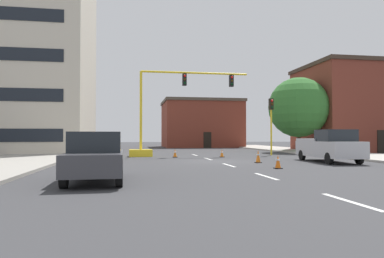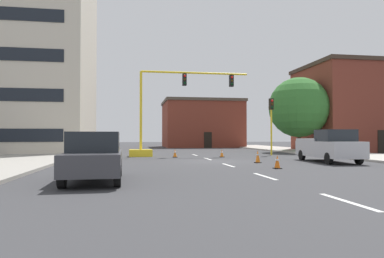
% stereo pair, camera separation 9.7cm
% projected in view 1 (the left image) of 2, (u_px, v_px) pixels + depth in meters
% --- Properties ---
extents(ground_plane, '(160.00, 160.00, 0.00)m').
position_uv_depth(ground_plane, '(216.00, 161.00, 22.35)').
color(ground_plane, '#38383A').
extents(sidewalk_left, '(6.00, 56.00, 0.14)m').
position_uv_depth(sidewalk_left, '(42.00, 155.00, 28.20)').
color(sidewalk_left, '#9E998E').
rests_on(sidewalk_left, ground_plane).
extents(sidewalk_right, '(6.00, 56.00, 0.14)m').
position_uv_depth(sidewalk_right, '(328.00, 153.00, 32.27)').
color(sidewalk_right, '#B2ADA3').
rests_on(sidewalk_right, ground_plane).
extents(lane_stripe_seg_0, '(0.16, 2.40, 0.01)m').
position_uv_depth(lane_stripe_seg_0, '(350.00, 202.00, 8.54)').
color(lane_stripe_seg_0, silver).
rests_on(lane_stripe_seg_0, ground_plane).
extents(lane_stripe_seg_1, '(0.16, 2.40, 0.01)m').
position_uv_depth(lane_stripe_seg_1, '(266.00, 176.00, 13.96)').
color(lane_stripe_seg_1, silver).
rests_on(lane_stripe_seg_1, ground_plane).
extents(lane_stripe_seg_2, '(0.16, 2.40, 0.01)m').
position_uv_depth(lane_stripe_seg_2, '(229.00, 165.00, 19.39)').
color(lane_stripe_seg_2, silver).
rests_on(lane_stripe_seg_2, ground_plane).
extents(lane_stripe_seg_3, '(0.16, 2.40, 0.01)m').
position_uv_depth(lane_stripe_seg_3, '(208.00, 159.00, 24.81)').
color(lane_stripe_seg_3, silver).
rests_on(lane_stripe_seg_3, ground_plane).
extents(lane_stripe_seg_4, '(0.16, 2.40, 0.01)m').
position_uv_depth(lane_stripe_seg_4, '(195.00, 155.00, 30.24)').
color(lane_stripe_seg_4, silver).
rests_on(lane_stripe_seg_4, ground_plane).
extents(building_tall_left, '(15.30, 13.18, 20.50)m').
position_uv_depth(building_tall_left, '(12.00, 50.00, 35.16)').
color(building_tall_left, beige).
rests_on(building_tall_left, ground_plane).
extents(building_brick_center, '(11.45, 10.05, 6.98)m').
position_uv_depth(building_brick_center, '(201.00, 124.00, 53.49)').
color(building_brick_center, brown).
rests_on(building_brick_center, ground_plane).
extents(building_row_right, '(10.68, 9.33, 9.31)m').
position_uv_depth(building_row_right, '(353.00, 108.00, 38.42)').
color(building_row_right, brown).
rests_on(building_row_right, ground_plane).
extents(traffic_signal_gantry, '(9.60, 1.20, 6.83)m').
position_uv_depth(traffic_signal_gantry, '(157.00, 128.00, 28.05)').
color(traffic_signal_gantry, yellow).
rests_on(traffic_signal_gantry, ground_plane).
extents(traffic_light_pole_right, '(0.32, 0.47, 4.80)m').
position_uv_depth(traffic_light_pole_right, '(271.00, 113.00, 29.83)').
color(traffic_light_pole_right, yellow).
rests_on(traffic_light_pole_right, ground_plane).
extents(tree_right_mid, '(6.00, 6.00, 7.51)m').
position_uv_depth(tree_right_mid, '(299.00, 107.00, 35.36)').
color(tree_right_mid, '#4C3823').
rests_on(tree_right_mid, ground_plane).
extents(pickup_truck_silver, '(2.33, 5.51, 1.99)m').
position_uv_depth(pickup_truck_silver, '(329.00, 146.00, 21.74)').
color(pickup_truck_silver, '#BCBCC1').
rests_on(pickup_truck_silver, ground_plane).
extents(sedan_dark_gray_near_left, '(1.98, 4.55, 1.74)m').
position_uv_depth(sedan_dark_gray_near_left, '(96.00, 156.00, 12.41)').
color(sedan_dark_gray_near_left, '#3D3D42').
rests_on(sedan_dark_gray_near_left, ground_plane).
extents(traffic_cone_roadside_a, '(0.36, 0.36, 0.68)m').
position_uv_depth(traffic_cone_roadside_a, '(278.00, 162.00, 17.33)').
color(traffic_cone_roadside_a, black).
rests_on(traffic_cone_roadside_a, ground_plane).
extents(traffic_cone_roadside_b, '(0.36, 0.36, 0.60)m').
position_uv_depth(traffic_cone_roadside_b, '(222.00, 153.00, 26.96)').
color(traffic_cone_roadside_b, black).
rests_on(traffic_cone_roadside_b, ground_plane).
extents(traffic_cone_roadside_c, '(0.36, 0.36, 0.77)m').
position_uv_depth(traffic_cone_roadside_c, '(258.00, 156.00, 21.16)').
color(traffic_cone_roadside_c, black).
rests_on(traffic_cone_roadside_c, ground_plane).
extents(traffic_cone_roadside_d, '(0.36, 0.36, 0.63)m').
position_uv_depth(traffic_cone_roadside_d, '(175.00, 153.00, 26.69)').
color(traffic_cone_roadside_d, black).
rests_on(traffic_cone_roadside_d, ground_plane).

